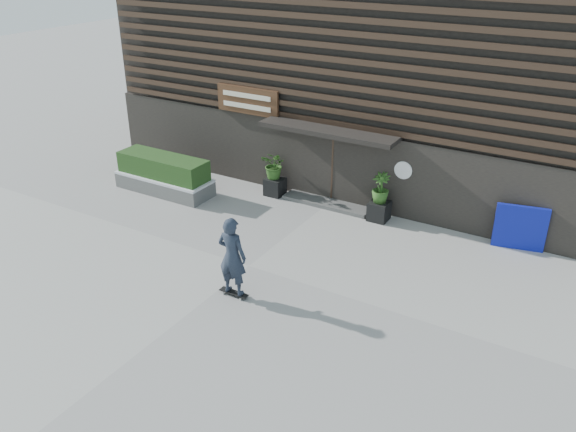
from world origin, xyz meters
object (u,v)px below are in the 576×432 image
Objects in this scene: blue_tarp at (520,228)px; planter_pot_left at (275,186)px; planter_pot_right at (379,211)px; raised_bed at (165,184)px; skateboarder at (232,256)px.

planter_pot_left is at bearing 170.19° from blue_tarp.
raised_bed is (-7.23, -1.69, -0.05)m from planter_pot_right.
blue_tarp is at bearing 47.71° from skateboarder.
planter_pot_right is 0.28× the size of skateboarder.
skateboarder is (-1.42, -5.76, 0.81)m from planter_pot_right.
raised_bed is 2.50× the size of blue_tarp.
skateboarder is at bearing -144.28° from blue_tarp.
raised_bed is at bearing -166.86° from planter_pot_right.
planter_pot_right is 4.12m from blue_tarp.
planter_pot_left reaches higher than raised_bed.
planter_pot_left is 3.82m from raised_bed.
planter_pot_right is 0.43× the size of blue_tarp.
blue_tarp is 8.21m from skateboarder.
planter_pot_right is at bearing 76.15° from skateboarder.
blue_tarp is (7.89, 0.30, 0.36)m from planter_pot_left.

